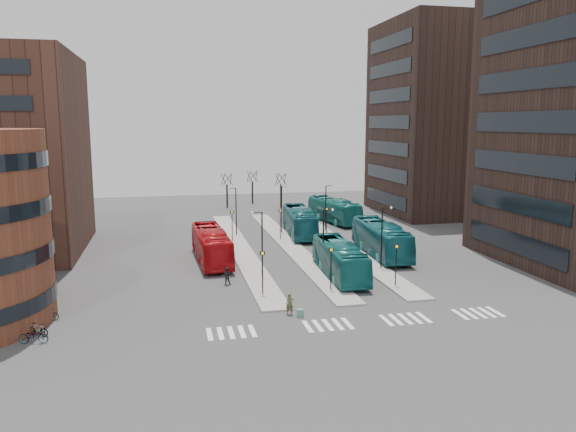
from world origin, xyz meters
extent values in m
plane|color=#323234|center=(0.00, 0.00, 0.00)|extent=(160.00, 160.00, 0.00)
cube|color=gray|center=(-4.00, 30.00, 0.07)|extent=(2.50, 45.00, 0.15)
cube|color=gray|center=(2.00, 30.00, 0.07)|extent=(2.50, 45.00, 0.15)
cube|color=gray|center=(8.00, 30.00, 0.07)|extent=(2.50, 45.00, 0.15)
cube|color=#1B3998|center=(-2.55, 6.05, 0.30)|extent=(0.60, 0.55, 0.60)
imported|color=#B50D13|center=(-7.69, 24.67, 1.74)|extent=(3.50, 12.64, 3.49)
imported|color=#136061|center=(3.75, 16.33, 1.65)|extent=(3.35, 12.00, 3.31)
imported|color=#13565F|center=(4.60, 36.32, 1.77)|extent=(4.15, 12.91, 3.54)
imported|color=#145C65|center=(10.79, 23.64, 1.82)|extent=(3.85, 13.23, 3.64)
imported|color=#13635F|center=(11.81, 44.64, 1.74)|extent=(4.94, 12.78, 3.47)
imported|color=#49492C|center=(-3.21, 6.75, 0.84)|extent=(0.62, 0.42, 1.68)
imported|color=black|center=(-7.06, 15.71, 0.81)|extent=(0.85, 0.69, 1.62)
imported|color=black|center=(3.83, 16.10, 0.78)|extent=(0.39, 0.92, 1.56)
imported|color=black|center=(3.38, 14.79, 0.86)|extent=(1.13, 1.28, 1.73)
imported|color=gray|center=(-21.00, 4.85, 0.50)|extent=(1.98, 0.94, 1.00)
imported|color=gray|center=(-21.00, 6.15, 0.47)|extent=(1.61, 1.04, 0.94)
imported|color=gray|center=(-21.00, 9.40, 0.46)|extent=(1.85, 1.07, 0.92)
cube|color=silver|center=(-9.50, 4.00, 0.01)|extent=(0.35, 2.40, 0.01)
cube|color=silver|center=(-8.75, 4.00, 0.01)|extent=(0.35, 2.40, 0.01)
cube|color=silver|center=(-8.00, 4.00, 0.01)|extent=(0.35, 2.40, 0.01)
cube|color=silver|center=(-7.25, 4.00, 0.01)|extent=(0.35, 2.40, 0.01)
cube|color=silver|center=(-6.50, 4.00, 0.01)|extent=(0.35, 2.40, 0.01)
cube|color=silver|center=(-2.50, 4.00, 0.01)|extent=(0.35, 2.40, 0.01)
cube|color=silver|center=(-1.75, 4.00, 0.01)|extent=(0.35, 2.40, 0.01)
cube|color=silver|center=(-1.00, 4.00, 0.01)|extent=(0.35, 2.40, 0.01)
cube|color=silver|center=(-0.25, 4.00, 0.01)|extent=(0.35, 2.40, 0.01)
cube|color=silver|center=(0.50, 4.00, 0.01)|extent=(0.35, 2.40, 0.01)
cube|color=silver|center=(3.50, 4.00, 0.01)|extent=(0.35, 2.40, 0.01)
cube|color=silver|center=(4.25, 4.00, 0.01)|extent=(0.35, 2.40, 0.01)
cube|color=silver|center=(5.00, 4.00, 0.01)|extent=(0.35, 2.40, 0.01)
cube|color=silver|center=(5.75, 4.00, 0.01)|extent=(0.35, 2.40, 0.01)
cube|color=silver|center=(6.50, 4.00, 0.01)|extent=(0.35, 2.40, 0.01)
cube|color=silver|center=(9.50, 4.00, 0.01)|extent=(0.35, 2.40, 0.01)
cube|color=silver|center=(10.25, 4.00, 0.01)|extent=(0.35, 2.40, 0.01)
cube|color=silver|center=(11.00, 4.00, 0.01)|extent=(0.35, 2.40, 0.01)
cube|color=silver|center=(11.75, 4.00, 0.01)|extent=(0.35, 2.40, 0.01)
cube|color=silver|center=(12.50, 4.00, 0.01)|extent=(0.35, 2.40, 0.01)
cube|color=black|center=(21.94, 16.00, 2.50)|extent=(0.12, 16.00, 2.00)
cube|color=black|center=(21.94, 16.00, 6.50)|extent=(0.12, 16.00, 2.00)
cube|color=black|center=(21.94, 16.00, 10.50)|extent=(0.12, 16.00, 2.00)
cube|color=black|center=(21.94, 16.00, 14.50)|extent=(0.12, 16.00, 2.00)
cube|color=black|center=(21.94, 16.00, 18.50)|extent=(0.12, 16.00, 2.00)
cube|color=black|center=(21.94, 16.00, 22.50)|extent=(0.12, 16.00, 2.00)
cube|color=black|center=(32.00, 50.00, 15.00)|extent=(20.00, 20.00, 30.00)
cube|color=black|center=(21.94, 50.00, 2.50)|extent=(0.12, 16.00, 2.00)
cube|color=black|center=(21.94, 50.00, 6.50)|extent=(0.12, 16.00, 2.00)
cube|color=black|center=(21.94, 50.00, 10.50)|extent=(0.12, 16.00, 2.00)
cube|color=black|center=(21.94, 50.00, 14.50)|extent=(0.12, 16.00, 2.00)
cube|color=black|center=(21.94, 50.00, 18.50)|extent=(0.12, 16.00, 2.00)
cube|color=black|center=(21.94, 50.00, 22.50)|extent=(0.12, 16.00, 2.00)
cube|color=black|center=(21.94, 50.00, 26.50)|extent=(0.12, 16.00, 2.00)
cylinder|color=black|center=(-4.40, 12.00, 1.90)|extent=(0.10, 0.10, 3.50)
cube|color=black|center=(-4.40, 12.00, 3.65)|extent=(0.45, 0.10, 0.30)
cube|color=yellow|center=(-4.40, 11.94, 3.65)|extent=(0.20, 0.02, 0.20)
cylinder|color=black|center=(-4.40, 34.00, 1.90)|extent=(0.10, 0.10, 3.50)
cube|color=black|center=(-4.40, 34.00, 3.65)|extent=(0.45, 0.10, 0.30)
cube|color=yellow|center=(-4.40, 33.94, 3.65)|extent=(0.20, 0.02, 0.20)
cylinder|color=black|center=(1.60, 12.00, 1.90)|extent=(0.10, 0.10, 3.50)
cube|color=black|center=(1.60, 12.00, 3.65)|extent=(0.45, 0.10, 0.30)
cube|color=yellow|center=(1.60, 11.94, 3.65)|extent=(0.20, 0.02, 0.20)
cylinder|color=black|center=(1.60, 34.00, 1.90)|extent=(0.10, 0.10, 3.50)
cube|color=black|center=(1.60, 34.00, 3.65)|extent=(0.45, 0.10, 0.30)
cube|color=yellow|center=(1.60, 33.94, 3.65)|extent=(0.20, 0.02, 0.20)
cylinder|color=black|center=(7.60, 12.00, 1.90)|extent=(0.10, 0.10, 3.50)
cube|color=black|center=(7.60, 12.00, 3.65)|extent=(0.45, 0.10, 0.30)
cube|color=yellow|center=(7.60, 11.94, 3.65)|extent=(0.20, 0.02, 0.20)
cylinder|color=black|center=(7.60, 34.00, 1.90)|extent=(0.10, 0.10, 3.50)
cube|color=black|center=(7.60, 34.00, 3.65)|extent=(0.45, 0.10, 0.30)
cube|color=yellow|center=(7.60, 33.94, 3.65)|extent=(0.20, 0.02, 0.20)
cylinder|color=black|center=(-3.40, 18.00, 3.15)|extent=(0.14, 0.14, 6.00)
cylinder|color=black|center=(-3.85, 18.00, 6.15)|extent=(0.90, 0.08, 0.08)
sphere|color=silver|center=(-4.30, 18.00, 6.15)|extent=(0.24, 0.24, 0.24)
cylinder|color=black|center=(-3.40, 38.00, 3.15)|extent=(0.14, 0.14, 6.00)
cylinder|color=black|center=(-3.85, 38.00, 6.15)|extent=(0.90, 0.08, 0.08)
sphere|color=silver|center=(-4.30, 38.00, 6.15)|extent=(0.24, 0.24, 0.24)
cylinder|color=black|center=(2.60, 18.00, 3.15)|extent=(0.14, 0.14, 6.00)
cylinder|color=black|center=(3.05, 18.00, 6.15)|extent=(0.90, 0.08, 0.08)
sphere|color=silver|center=(3.50, 18.00, 6.15)|extent=(0.24, 0.24, 0.24)
cylinder|color=black|center=(2.60, 38.00, 3.15)|extent=(0.14, 0.14, 6.00)
cylinder|color=black|center=(3.05, 38.00, 6.15)|extent=(0.90, 0.08, 0.08)
sphere|color=silver|center=(3.50, 38.00, 6.15)|extent=(0.24, 0.24, 0.24)
cylinder|color=black|center=(8.60, 18.00, 3.15)|extent=(0.14, 0.14, 6.00)
cylinder|color=black|center=(9.05, 18.00, 6.15)|extent=(0.90, 0.08, 0.08)
sphere|color=silver|center=(9.50, 18.00, 6.15)|extent=(0.24, 0.24, 0.24)
cylinder|color=black|center=(8.60, 38.00, 3.15)|extent=(0.14, 0.14, 6.00)
cylinder|color=black|center=(9.05, 38.00, 6.15)|extent=(0.90, 0.08, 0.08)
sphere|color=silver|center=(9.50, 38.00, 6.15)|extent=(0.24, 0.24, 0.24)
cylinder|color=black|center=(-2.00, 62.00, 2.00)|extent=(0.30, 0.30, 4.00)
cylinder|color=black|center=(-1.30, 62.00, 4.90)|extent=(0.10, 1.56, 1.95)
cylinder|color=black|center=(-1.78, 62.67, 4.90)|extent=(1.48, 0.59, 1.97)
cylinder|color=black|center=(-2.57, 62.41, 4.90)|extent=(0.90, 1.31, 1.99)
cylinder|color=black|center=(-2.57, 61.59, 4.90)|extent=(0.89, 1.31, 1.99)
cylinder|color=black|center=(-1.79, 61.33, 4.90)|extent=(1.48, 0.58, 1.97)
cylinder|color=black|center=(3.00, 66.00, 2.00)|extent=(0.30, 0.30, 4.00)
cylinder|color=black|center=(3.70, 66.00, 4.90)|extent=(0.10, 1.56, 1.95)
cylinder|color=black|center=(3.22, 66.67, 4.90)|extent=(1.48, 0.59, 1.97)
cylinder|color=black|center=(2.43, 66.41, 4.90)|extent=(0.90, 1.31, 1.99)
cylinder|color=black|center=(2.43, 65.59, 4.90)|extent=(0.89, 1.31, 1.99)
cylinder|color=black|center=(3.21, 65.33, 4.90)|extent=(1.48, 0.58, 1.97)
cylinder|color=black|center=(7.00, 60.00, 2.00)|extent=(0.30, 0.30, 4.00)
cylinder|color=black|center=(7.70, 60.00, 4.90)|extent=(0.10, 1.56, 1.95)
cylinder|color=black|center=(7.22, 60.67, 4.90)|extent=(1.48, 0.59, 1.97)
cylinder|color=black|center=(6.43, 60.41, 4.90)|extent=(0.90, 1.31, 1.99)
cylinder|color=black|center=(6.43, 59.59, 4.90)|extent=(0.89, 1.31, 1.99)
cylinder|color=black|center=(7.21, 59.33, 4.90)|extent=(1.48, 0.58, 1.97)
camera|label=1|loc=(-12.03, -33.17, 14.46)|focal=35.00mm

